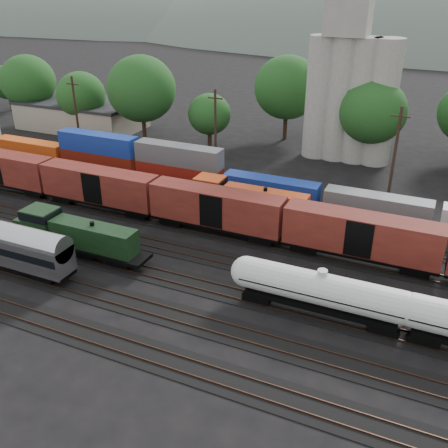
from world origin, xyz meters
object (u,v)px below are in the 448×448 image
at_px(green_locomotive, 72,234).
at_px(tank_car_a, 321,291).
at_px(orange_locomotive, 242,199).
at_px(grain_silo, 350,85).

relative_size(green_locomotive, tank_car_a, 0.98).
height_order(tank_car_a, orange_locomotive, tank_car_a).
relative_size(tank_car_a, grain_silo, 0.54).
relative_size(green_locomotive, grain_silo, 0.53).
height_order(green_locomotive, orange_locomotive, orange_locomotive).
height_order(green_locomotive, tank_car_a, tank_car_a).
bearing_deg(tank_car_a, orange_locomotive, 131.00).
height_order(tank_car_a, grain_silo, grain_silo).
bearing_deg(orange_locomotive, green_locomotive, -129.51).
xyz_separation_m(green_locomotive, tank_car_a, (25.41, 0.00, 0.12)).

